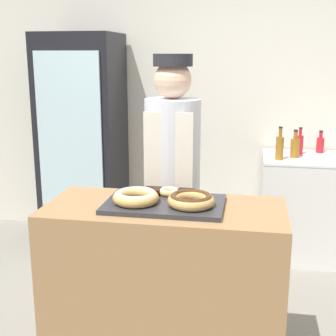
# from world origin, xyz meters

# --- Properties ---
(wall_back) EXTENTS (8.00, 0.06, 2.70)m
(wall_back) POSITION_xyz_m (0.00, 2.13, 1.35)
(wall_back) COLOR silver
(wall_back) RESTS_ON ground_plane
(display_counter) EXTENTS (1.24, 0.56, 0.96)m
(display_counter) POSITION_xyz_m (0.00, 0.00, 0.48)
(display_counter) COLOR #997047
(display_counter) RESTS_ON ground_plane
(serving_tray) EXTENTS (0.61, 0.39, 0.02)m
(serving_tray) POSITION_xyz_m (0.00, 0.00, 0.97)
(serving_tray) COLOR #2D2D33
(serving_tray) RESTS_ON display_counter
(donut_light_glaze) EXTENTS (0.24, 0.24, 0.06)m
(donut_light_glaze) POSITION_xyz_m (-0.14, -0.04, 1.02)
(donut_light_glaze) COLOR tan
(donut_light_glaze) RESTS_ON serving_tray
(donut_chocolate_glaze) EXTENTS (0.24, 0.24, 0.06)m
(donut_chocolate_glaze) POSITION_xyz_m (0.14, -0.04, 1.02)
(donut_chocolate_glaze) COLOR tan
(donut_chocolate_glaze) RESTS_ON serving_tray
(donut_mini_center) EXTENTS (0.11, 0.11, 0.03)m
(donut_mini_center) POSITION_xyz_m (0.00, 0.13, 1.00)
(donut_mini_center) COLOR tan
(donut_mini_center) RESTS_ON serving_tray
(brownie_back_left) EXTENTS (0.09, 0.09, 0.03)m
(brownie_back_left) POSITION_xyz_m (-0.09, 0.13, 1.00)
(brownie_back_left) COLOR black
(brownie_back_left) RESTS_ON serving_tray
(brownie_back_right) EXTENTS (0.09, 0.09, 0.03)m
(brownie_back_right) POSITION_xyz_m (0.09, 0.13, 1.00)
(brownie_back_right) COLOR black
(brownie_back_right) RESTS_ON serving_tray
(baker_person) EXTENTS (0.35, 0.35, 1.73)m
(baker_person) POSITION_xyz_m (-0.05, 0.55, 0.93)
(baker_person) COLOR #4C4C51
(baker_person) RESTS_ON ground_plane
(beverage_fridge) EXTENTS (0.69, 0.63, 1.91)m
(beverage_fridge) POSITION_xyz_m (-1.08, 1.74, 0.96)
(beverage_fridge) COLOR black
(beverage_fridge) RESTS_ON ground_plane
(chest_freezer) EXTENTS (0.88, 0.64, 0.88)m
(chest_freezer) POSITION_xyz_m (0.97, 1.75, 0.44)
(chest_freezer) COLOR silver
(chest_freezer) RESTS_ON ground_plane
(bottle_amber) EXTENTS (0.06, 0.06, 0.27)m
(bottle_amber) POSITION_xyz_m (0.66, 1.61, 0.99)
(bottle_amber) COLOR #99661E
(bottle_amber) RESTS_ON chest_freezer
(bottle_red) EXTENTS (0.07, 0.07, 0.20)m
(bottle_red) POSITION_xyz_m (1.03, 1.96, 0.96)
(bottle_red) COLOR red
(bottle_red) RESTS_ON chest_freezer
(bottle_amber_b) EXTENTS (0.07, 0.07, 0.23)m
(bottle_amber_b) POSITION_xyz_m (0.79, 1.71, 0.97)
(bottle_amber_b) COLOR #99661E
(bottle_amber_b) RESTS_ON chest_freezer
(bottle_red_b) EXTENTS (0.06, 0.06, 0.23)m
(bottle_red_b) POSITION_xyz_m (0.84, 1.87, 0.97)
(bottle_red_b) COLOR red
(bottle_red_b) RESTS_ON chest_freezer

